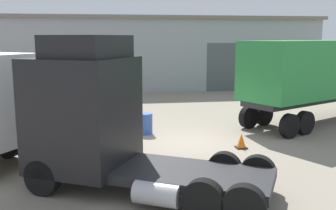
% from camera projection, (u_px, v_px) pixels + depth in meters
% --- Properties ---
extents(ground_plane, '(60.00, 60.00, 0.00)m').
position_uv_depth(ground_plane, '(189.00, 142.00, 15.28)').
color(ground_plane, gray).
extents(warehouse_building, '(27.37, 6.64, 5.59)m').
position_uv_depth(warehouse_building, '(145.00, 53.00, 31.40)').
color(warehouse_building, '#93999E').
rests_on(warehouse_building, ground_plane).
extents(tractor_unit_black, '(6.68, 5.22, 4.08)m').
position_uv_depth(tractor_unit_black, '(98.00, 117.00, 10.50)').
color(tractor_unit_black, black).
rests_on(tractor_unit_black, ground_plane).
extents(oil_drum, '(0.58, 0.58, 0.88)m').
position_uv_depth(oil_drum, '(146.00, 124.00, 16.49)').
color(oil_drum, '#33519E').
rests_on(oil_drum, ground_plane).
extents(traffic_cone, '(0.40, 0.40, 0.55)m').
position_uv_depth(traffic_cone, '(241.00, 141.00, 14.41)').
color(traffic_cone, black).
rests_on(traffic_cone, ground_plane).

